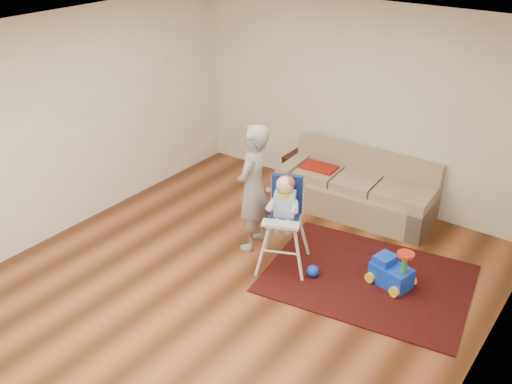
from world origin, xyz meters
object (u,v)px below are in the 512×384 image
Objects in this scene: side_table at (304,171)px; toy_ball at (313,271)px; sofa at (357,185)px; adult at (253,188)px; high_chair at (284,224)px; ride_on_toy at (392,266)px.

side_table is 3.52× the size of toy_ball.
sofa is 1.34× the size of adult.
side_table is 0.31× the size of adult.
sofa is 1.72m from toy_ball.
ride_on_toy is at bearing -5.84° from high_chair.
ride_on_toy is at bearing 26.82° from toy_ball.
side_table is 2.11m from high_chair.
toy_ball is 0.62m from high_chair.
high_chair is at bearing 64.58° from adult.
toy_ball is 0.09× the size of adult.
ride_on_toy is at bearing -53.03° from sofa.
adult reaches higher than high_chair.
sofa is 15.27× the size of toy_ball.
ride_on_toy is 1.80m from adult.
sofa is at bearing 147.63° from adult.
high_chair reaches higher than side_table.
toy_ball is (-0.77, -0.39, -0.17)m from ride_on_toy.
adult is (-0.94, 0.15, 0.70)m from toy_ball.
toy_ball is 0.12× the size of high_chair.
sofa is at bearing 101.40° from toy_ball.
sofa reaches higher than side_table.
side_table is 0.42× the size of high_chair.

